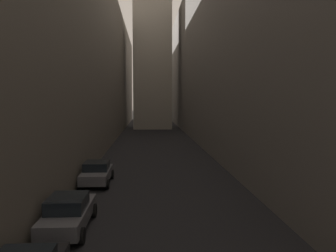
% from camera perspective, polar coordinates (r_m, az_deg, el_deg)
% --- Properties ---
extents(ground_plane, '(264.00, 264.00, 0.00)m').
position_cam_1_polar(ground_plane, '(45.04, -2.22, -2.89)').
color(ground_plane, black).
extents(building_block_left, '(15.66, 108.00, 21.14)m').
position_cam_1_polar(building_block_left, '(48.54, -18.50, 9.92)').
color(building_block_left, '#60594F').
rests_on(building_block_left, ground).
extents(building_block_right, '(13.97, 108.00, 24.23)m').
position_cam_1_polar(building_block_right, '(48.95, 12.79, 11.82)').
color(building_block_right, slate).
rests_on(building_block_right, ground).
extents(parked_car_left_third, '(1.93, 4.59, 1.56)m').
position_cam_1_polar(parked_car_left_third, '(16.02, -16.40, -13.78)').
color(parked_car_left_third, '#4C4C51').
rests_on(parked_car_left_third, ground).
extents(parked_car_left_far, '(1.97, 4.23, 1.53)m').
position_cam_1_polar(parked_car_left_far, '(23.90, -11.88, -7.66)').
color(parked_car_left_far, '#4C4C51').
rests_on(parked_car_left_far, ground).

